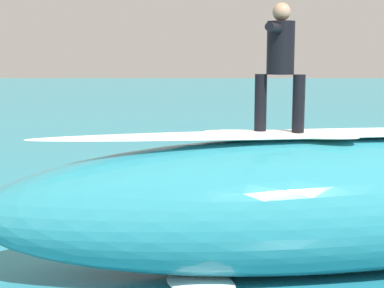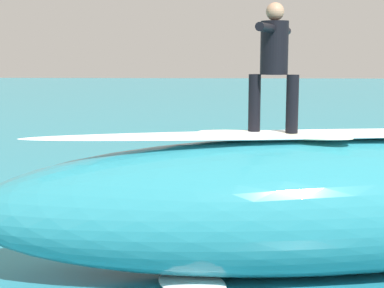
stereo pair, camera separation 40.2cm
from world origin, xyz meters
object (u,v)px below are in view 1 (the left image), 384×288
at_px(surfboard_riding, 279,134).
at_px(surfer_paddling, 132,184).
at_px(surfer_riding, 280,57).
at_px(surfboard_paddling, 138,192).

height_order(surfboard_riding, surfer_paddling, surfboard_riding).
distance_m(surfer_riding, surfboard_paddling, 5.89).
height_order(surfboard_paddling, surfer_paddling, surfer_paddling).
bearing_deg(surfboard_riding, surfboard_paddling, -44.10).
height_order(surfer_riding, surfboard_paddling, surfer_riding).
bearing_deg(surfboard_paddling, surfer_riding, -91.44).
height_order(surfer_riding, surfer_paddling, surfer_riding).
bearing_deg(surfer_riding, surfboard_riding, 0.00).
bearing_deg(surfer_paddling, surfboard_riding, -89.94).
relative_size(surfboard_riding, surfboard_paddling, 0.90).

